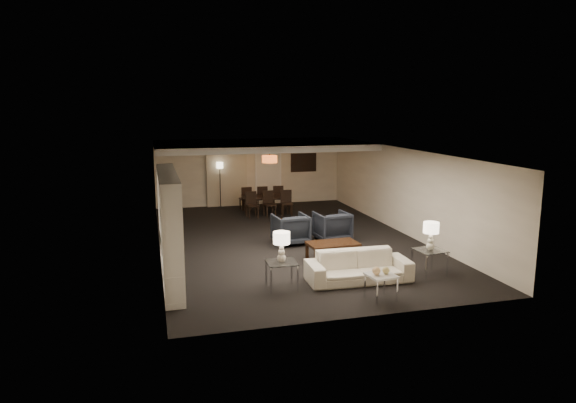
% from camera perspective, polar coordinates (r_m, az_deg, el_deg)
% --- Properties ---
extents(floor, '(11.00, 11.00, 0.00)m').
position_cam_1_polar(floor, '(14.43, 0.00, -4.30)').
color(floor, black).
rests_on(floor, ground).
extents(ceiling, '(7.00, 11.00, 0.02)m').
position_cam_1_polar(ceiling, '(14.00, 0.00, 5.64)').
color(ceiling, silver).
rests_on(ceiling, ground).
extents(wall_back, '(7.00, 0.02, 2.50)m').
position_cam_1_polar(wall_back, '(19.47, -4.25, 3.31)').
color(wall_back, beige).
rests_on(wall_back, ground).
extents(wall_front, '(7.00, 0.02, 2.50)m').
position_cam_1_polar(wall_front, '(9.10, 9.14, -5.22)').
color(wall_front, beige).
rests_on(wall_front, ground).
extents(wall_left, '(0.02, 11.00, 2.50)m').
position_cam_1_polar(wall_left, '(13.69, -14.29, -0.09)').
color(wall_left, beige).
rests_on(wall_left, ground).
extents(wall_right, '(0.02, 11.00, 2.50)m').
position_cam_1_polar(wall_right, '(15.44, 12.64, 1.17)').
color(wall_right, beige).
rests_on(wall_right, ground).
extents(ceiling_soffit, '(7.00, 4.00, 0.20)m').
position_cam_1_polar(ceiling_soffit, '(17.40, -3.03, 6.27)').
color(ceiling_soffit, silver).
rests_on(ceiling_soffit, ceiling).
extents(curtains, '(1.50, 0.12, 2.40)m').
position_cam_1_polar(curtains, '(19.25, -6.83, 3.03)').
color(curtains, beige).
rests_on(curtains, wall_back).
extents(door, '(0.90, 0.05, 2.10)m').
position_cam_1_polar(door, '(19.61, -2.21, 2.79)').
color(door, silver).
rests_on(door, wall_back).
extents(painting, '(0.95, 0.04, 0.65)m').
position_cam_1_polar(painting, '(19.89, 1.73, 4.36)').
color(painting, '#142D38').
rests_on(painting, wall_back).
extents(media_unit, '(0.38, 3.40, 2.35)m').
position_cam_1_polar(media_unit, '(11.16, -13.04, -2.81)').
color(media_unit, white).
rests_on(media_unit, wall_left).
extents(pendant_light, '(0.52, 0.52, 0.24)m').
position_cam_1_polar(pendant_light, '(17.51, -2.06, 4.72)').
color(pendant_light, '#D8591E').
rests_on(pendant_light, ceiling_soffit).
extents(sofa, '(2.24, 0.95, 0.65)m').
position_cam_1_polar(sofa, '(11.16, 7.84, -7.17)').
color(sofa, beige).
rests_on(sofa, floor).
extents(coffee_table, '(1.25, 0.76, 0.44)m').
position_cam_1_polar(coffee_table, '(12.61, 4.99, -5.52)').
color(coffee_table, black).
rests_on(coffee_table, floor).
extents(armchair_left, '(0.94, 0.97, 0.82)m').
position_cam_1_polar(armchair_left, '(13.95, 0.28, -3.08)').
color(armchair_left, black).
rests_on(armchair_left, floor).
extents(armchair_right, '(0.95, 0.97, 0.82)m').
position_cam_1_polar(armchair_right, '(14.30, 4.92, -2.77)').
color(armchair_right, black).
rests_on(armchair_right, floor).
extents(side_table_left, '(0.63, 0.63, 0.57)m').
position_cam_1_polar(side_table_left, '(10.65, -0.71, -8.17)').
color(side_table_left, silver).
rests_on(side_table_left, floor).
extents(side_table_right, '(0.67, 0.67, 0.57)m').
position_cam_1_polar(side_table_right, '(11.91, 15.43, -6.51)').
color(side_table_right, silver).
rests_on(side_table_right, floor).
extents(table_lamp_left, '(0.36, 0.36, 0.63)m').
position_cam_1_polar(table_lamp_left, '(10.47, -0.72, -5.08)').
color(table_lamp_left, beige).
rests_on(table_lamp_left, side_table_left).
extents(table_lamp_right, '(0.35, 0.35, 0.63)m').
position_cam_1_polar(table_lamp_right, '(11.76, 15.58, -3.72)').
color(table_lamp_right, beige).
rests_on(table_lamp_right, side_table_right).
extents(marble_table, '(0.57, 0.57, 0.51)m').
position_cam_1_polar(marble_table, '(10.23, 10.25, -9.32)').
color(marble_table, white).
rests_on(marble_table, floor).
extents(gold_gourd_a, '(0.16, 0.16, 0.16)m').
position_cam_1_polar(gold_gourd_a, '(10.08, 9.80, -7.60)').
color(gold_gourd_a, '#E0B276').
rests_on(gold_gourd_a, marble_table).
extents(gold_gourd_b, '(0.14, 0.14, 0.14)m').
position_cam_1_polar(gold_gourd_b, '(10.17, 10.83, -7.54)').
color(gold_gourd_b, tan).
rests_on(gold_gourd_b, marble_table).
extents(television, '(1.13, 0.15, 0.65)m').
position_cam_1_polar(television, '(11.71, -12.98, -2.68)').
color(television, black).
rests_on(television, media_unit).
extents(vase_blue, '(0.16, 0.16, 0.16)m').
position_cam_1_polar(vase_blue, '(10.23, -12.81, -4.22)').
color(vase_blue, '#2553A2').
rests_on(vase_blue, media_unit).
extents(vase_amber, '(0.16, 0.16, 0.16)m').
position_cam_1_polar(vase_amber, '(10.71, -13.07, -0.81)').
color(vase_amber, gold).
rests_on(vase_amber, media_unit).
extents(floor_speaker, '(0.14, 0.14, 1.11)m').
position_cam_1_polar(floor_speaker, '(13.73, -11.81, -2.92)').
color(floor_speaker, black).
rests_on(floor_speaker, floor).
extents(dining_table, '(1.72, 1.07, 0.58)m').
position_cam_1_polar(dining_table, '(18.07, -2.51, -0.33)').
color(dining_table, black).
rests_on(dining_table, floor).
extents(chair_nl, '(0.43, 0.43, 0.86)m').
position_cam_1_polar(chair_nl, '(17.30, -3.98, -0.37)').
color(chair_nl, black).
rests_on(chair_nl, floor).
extents(chair_nm, '(0.44, 0.44, 0.86)m').
position_cam_1_polar(chair_nm, '(17.42, -2.05, -0.27)').
color(chair_nm, black).
rests_on(chair_nm, floor).
extents(chair_nr, '(0.45, 0.45, 0.86)m').
position_cam_1_polar(chair_nr, '(17.56, -0.14, -0.17)').
color(chair_nr, black).
rests_on(chair_nr, floor).
extents(chair_fl, '(0.44, 0.44, 0.86)m').
position_cam_1_polar(chair_fl, '(18.55, -4.77, 0.37)').
color(chair_fl, black).
rests_on(chair_fl, floor).
extents(chair_fm, '(0.41, 0.41, 0.86)m').
position_cam_1_polar(chair_fm, '(18.67, -2.96, 0.46)').
color(chair_fm, black).
rests_on(chair_fm, floor).
extents(chair_fr, '(0.43, 0.43, 0.86)m').
position_cam_1_polar(chair_fr, '(18.80, -1.17, 0.54)').
color(chair_fr, black).
rests_on(chair_fr, floor).
extents(floor_lamp, '(0.26, 0.26, 1.68)m').
position_cam_1_polar(floor_lamp, '(19.04, -7.54, 1.83)').
color(floor_lamp, black).
rests_on(floor_lamp, floor).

